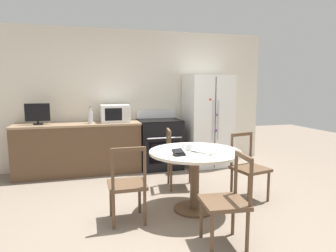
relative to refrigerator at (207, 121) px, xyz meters
The scene contains 16 objects.
ground_plane 2.71m from the refrigerator, 120.03° to the right, with size 14.00×14.00×0.00m, color gray.
back_wall 1.42m from the refrigerator, 161.52° to the left, with size 5.20×0.10×2.60m.
kitchen_counter 2.46m from the refrigerator, behind, with size 2.15×0.64×0.90m.
refrigerator is the anchor object (origin of this frame).
oven_range 1.03m from the refrigerator, behind, with size 0.77×0.68×1.08m.
microwave 1.78m from the refrigerator, behind, with size 0.51×0.39×0.31m.
countertop_tv 3.07m from the refrigerator, behind, with size 0.39×0.16×0.36m.
counter_bottle 2.21m from the refrigerator, behind, with size 0.08×0.08×0.29m.
dining_table 2.25m from the refrigerator, 117.16° to the right, with size 1.13×1.13×0.76m.
dining_chair_left 2.84m from the refrigerator, 131.88° to the right, with size 0.43×0.43×0.90m.
dining_chair_near 3.06m from the refrigerator, 109.67° to the right, with size 0.46×0.46×0.90m.
dining_chair_right 1.90m from the refrigerator, 95.39° to the right, with size 0.50×0.50×0.90m.
dining_chair_far 1.54m from the refrigerator, 129.96° to the right, with size 0.49×0.49×0.90m.
candle_glass 2.22m from the refrigerator, 119.10° to the right, with size 0.08×0.08×0.08m.
wallet 2.52m from the refrigerator, 120.80° to the right, with size 0.14×0.14×0.07m.
mail_stack 2.29m from the refrigerator, 113.69° to the right, with size 0.34×0.37×0.02m.
Camera 1 is at (-1.04, -3.14, 1.55)m, focal length 32.00 mm.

